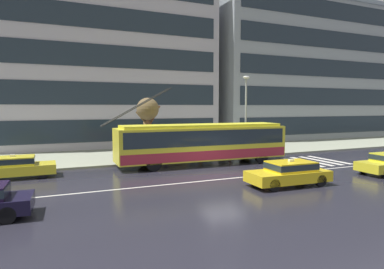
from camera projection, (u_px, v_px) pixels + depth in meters
The scene contains 18 objects.
ground_plane at pixel (222, 174), 20.37m from camera, with size 160.00×160.00×0.00m, color #22212B.
sidewalk_slab at pixel (167, 152), 29.78m from camera, with size 80.00×10.00×0.14m, color gray.
crosswalk_stripe_edge_near at pixel (301, 162), 24.91m from camera, with size 0.44×4.40×0.01m, color beige.
crosswalk_stripe_inner_a at pixel (311, 161), 25.27m from camera, with size 0.44×4.40×0.01m, color beige.
crosswalk_stripe_center at pixel (320, 160), 25.62m from camera, with size 0.44×4.40×0.01m, color beige.
crosswalk_stripe_inner_b at pixel (329, 160), 25.98m from camera, with size 0.44×4.40×0.01m, color beige.
lane_centre_line at pixel (232, 178), 19.27m from camera, with size 72.00×0.14×0.01m, color silver.
trolleybus at pixel (203, 142), 23.80m from camera, with size 13.30×2.87×5.41m.
taxi_queued_behind_bus at pixel (15, 166), 19.22m from camera, with size 4.26×1.82×1.39m.
taxi_oncoming_near at pixel (289, 172), 17.44m from camera, with size 4.40×2.00×1.39m.
bus_shelter at pixel (171, 134), 26.28m from camera, with size 3.85×1.71×2.44m.
pedestrian_at_shelter at pixel (166, 138), 25.91m from camera, with size 1.51×1.51×1.96m.
pedestrian_approaching_curb at pixel (230, 144), 27.09m from camera, with size 0.48×0.48×1.59m.
pedestrian_walking_past at pixel (202, 136), 26.73m from camera, with size 1.51×1.51×2.03m.
street_lamp at pixel (246, 108), 27.74m from camera, with size 0.60×0.32×6.54m.
street_tree_bare at pixel (148, 111), 25.67m from camera, with size 1.80×2.06×4.69m.
office_tower_corner_left at pixel (102, 63), 36.19m from camera, with size 22.99×11.62×17.81m.
office_tower_corner_right at pixel (288, 74), 47.85m from camera, with size 27.60×15.94×17.80m.
Camera 1 is at (-9.70, -17.69, 4.12)m, focal length 31.16 mm.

